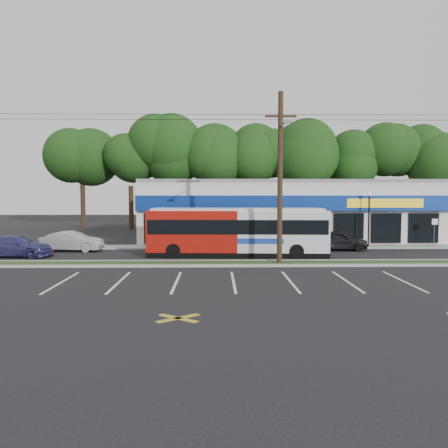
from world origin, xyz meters
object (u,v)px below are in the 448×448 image
object	(u,v)px
car_dark	(337,240)
pedestrian_b	(261,238)
car_blue	(16,246)
sign_post	(435,227)
pedestrian_a	(286,239)
metrobus	(237,231)
lamp_post	(369,213)
utility_pole	(277,172)
car_silver	(72,241)

from	to	relation	value
car_dark	pedestrian_b	xyz separation A→B (m)	(-5.62, -0.35, 0.19)
car_dark	car_blue	world-z (taller)	car_dark
sign_post	pedestrian_a	distance (m)	12.11
sign_post	metrobus	xyz separation A→B (m)	(-15.30, -4.08, 0.13)
pedestrian_a	lamp_post	bearing A→B (deg)	162.27
metrobus	car_blue	size ratio (longest dim) A/B	2.50
sign_post	pedestrian_b	size ratio (longest dim) A/B	1.19
car_dark	utility_pole	bearing A→B (deg)	141.43
utility_pole	pedestrian_a	distance (m)	6.88
utility_pole	car_dark	bearing A→B (deg)	50.02
sign_post	car_silver	xyz separation A→B (m)	(-27.10, -1.57, -0.84)
pedestrian_a	pedestrian_b	size ratio (longest dim) A/B	1.03
car_dark	car_silver	xyz separation A→B (m)	(-19.23, -0.24, -0.03)
utility_pole	car_silver	distance (m)	15.91
car_dark	pedestrian_a	bearing A→B (deg)	108.89
pedestrian_a	car_dark	bearing A→B (deg)	157.42
metrobus	pedestrian_b	world-z (taller)	metrobus
sign_post	car_blue	world-z (taller)	sign_post
car_silver	car_blue	bearing A→B (deg)	137.34
car_dark	pedestrian_a	xyz separation A→B (m)	(-3.95, -1.24, 0.22)
car_silver	metrobus	bearing A→B (deg)	-97.78
utility_pole	metrobus	distance (m)	5.58
car_dark	car_silver	bearing A→B (deg)	92.14
car_dark	pedestrian_b	bearing A→B (deg)	95.01
utility_pole	car_dark	size ratio (longest dim) A/B	11.42
metrobus	pedestrian_a	size ratio (longest dim) A/B	6.21
sign_post	pedestrian_a	size ratio (longest dim) A/B	1.16
lamp_post	car_silver	size ratio (longest dim) A/B	0.98
lamp_post	pedestrian_b	bearing A→B (deg)	-167.32
metrobus	car_blue	distance (m)	14.64
sign_post	car_dark	distance (m)	8.02
car_dark	pedestrian_a	distance (m)	4.15
sign_post	car_silver	bearing A→B (deg)	-176.67
metrobus	pedestrian_b	bearing A→B (deg)	55.62
lamp_post	car_blue	distance (m)	25.37
lamp_post	sign_post	size ratio (longest dim) A/B	1.91
metrobus	car_silver	distance (m)	12.10
sign_post	metrobus	bearing A→B (deg)	-165.08
metrobus	car_dark	bearing A→B (deg)	22.99
lamp_post	car_dark	size ratio (longest dim) A/B	0.97
pedestrian_b	car_silver	bearing A→B (deg)	19.13
car_silver	pedestrian_b	bearing A→B (deg)	-86.28
car_blue	pedestrian_b	xyz separation A→B (m)	(16.41, 2.52, 0.24)
pedestrian_a	utility_pole	bearing A→B (deg)	35.08
car_silver	sign_post	bearing A→B (deg)	-82.49
pedestrian_a	car_silver	bearing A→B (deg)	-43.80
utility_pole	car_blue	world-z (taller)	utility_pole
lamp_post	metrobus	size ratio (longest dim) A/B	0.36
lamp_post	car_dark	xyz separation A→B (m)	(-2.87, -1.56, -1.92)
car_silver	pedestrian_b	xyz separation A→B (m)	(13.61, -0.11, 0.22)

